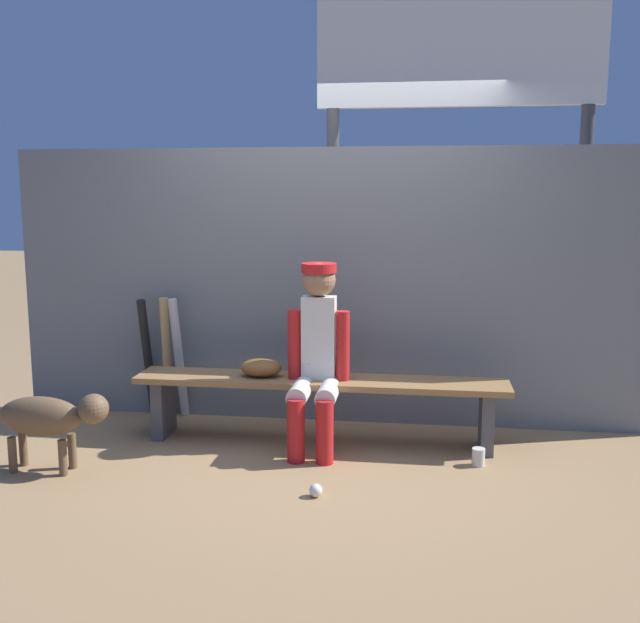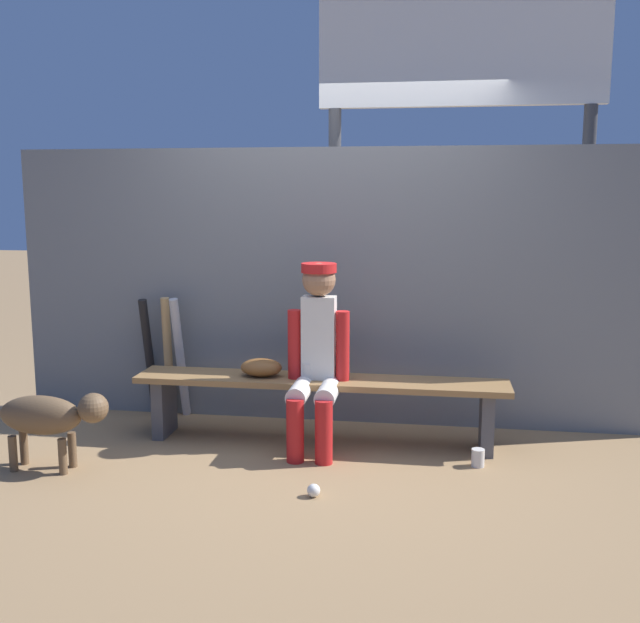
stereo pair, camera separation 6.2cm
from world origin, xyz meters
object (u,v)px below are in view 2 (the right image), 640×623
object	(u,v)px
player_seated	(316,351)
baseball	(314,490)
bat_aluminum_black	(149,357)
scoreboard	(468,86)
cup_on_bench	(307,371)
bat_aluminum_silver	(180,358)
baseball_glove	(261,367)
dugout_bench	(320,392)
dog	(49,416)
bat_wood_tan	(168,357)
cup_on_ground	(478,458)

from	to	relation	value
player_seated	baseball	xyz separation A→B (m)	(0.11, -0.79, -0.62)
bat_aluminum_black	scoreboard	size ratio (longest dim) A/B	0.26
scoreboard	bat_aluminum_black	bearing A→B (deg)	-161.25
bat_aluminum_black	cup_on_bench	xyz separation A→B (m)	(1.28, -0.45, 0.05)
bat_aluminum_silver	baseball_glove	bearing A→B (deg)	-28.04
baseball	cup_on_bench	xyz separation A→B (m)	(-0.18, 0.86, 0.46)
dugout_bench	bat_aluminum_silver	size ratio (longest dim) A/B	2.68
dugout_bench	dog	world-z (taller)	dog
baseball_glove	dugout_bench	bearing A→B (deg)	0.00
bat_aluminum_silver	scoreboard	distance (m)	2.98
bat_aluminum_silver	bat_aluminum_black	bearing A→B (deg)	171.31
baseball_glove	dog	world-z (taller)	baseball_glove
player_seated	dog	bearing A→B (deg)	-157.51
scoreboard	player_seated	bearing A→B (deg)	-126.43
baseball	cup_on_bench	world-z (taller)	cup_on_bench
bat_wood_tan	cup_on_bench	distance (m)	1.21
dog	bat_aluminum_black	bearing A→B (deg)	81.30
bat_wood_tan	bat_aluminum_black	distance (m)	0.15
baseball_glove	bat_aluminum_silver	distance (m)	0.80
bat_wood_tan	bat_aluminum_black	bearing A→B (deg)	175.55
cup_on_ground	scoreboard	xyz separation A→B (m)	(-0.07, 1.48, 2.40)
bat_wood_tan	cup_on_bench	xyz separation A→B (m)	(1.13, -0.44, 0.04)
bat_aluminum_black	dog	distance (m)	1.17
baseball_glove	baseball	bearing A→B (deg)	-60.61
dugout_bench	baseball_glove	bearing A→B (deg)	180.00
bat_wood_tan	bat_aluminum_black	world-z (taller)	bat_wood_tan
cup_on_bench	bat_aluminum_black	bearing A→B (deg)	160.69
player_seated	baseball_glove	distance (m)	0.43
bat_wood_tan	dugout_bench	bearing A→B (deg)	-18.41
cup_on_ground	scoreboard	world-z (taller)	scoreboard
baseball	scoreboard	xyz separation A→B (m)	(0.85, 2.09, 2.42)
cup_on_ground	bat_wood_tan	bearing A→B (deg)	162.91
bat_wood_tan	scoreboard	size ratio (longest dim) A/B	0.26
dugout_bench	scoreboard	distance (m)	2.61
player_seated	baseball_glove	xyz separation A→B (m)	(-0.39, 0.11, -0.15)
bat_wood_tan	dog	size ratio (longest dim) A/B	1.08
dugout_bench	bat_aluminum_black	size ratio (longest dim) A/B	2.76
bat_aluminum_silver	baseball	distance (m)	1.80
cup_on_bench	bat_aluminum_silver	bearing A→B (deg)	158.21
cup_on_bench	cup_on_ground	bearing A→B (deg)	-12.76
bat_aluminum_black	cup_on_bench	bearing A→B (deg)	-19.31
bat_wood_tan	scoreboard	world-z (taller)	scoreboard
player_seated	bat_aluminum_silver	distance (m)	1.21
bat_aluminum_black	dog	xyz separation A→B (m)	(-0.18, -1.15, -0.11)
cup_on_bench	dog	xyz separation A→B (m)	(-1.45, -0.70, -0.16)
player_seated	dog	distance (m)	1.68
bat_wood_tan	dog	world-z (taller)	bat_wood_tan
baseball_glove	dog	xyz separation A→B (m)	(-1.13, -0.74, -0.17)
dog	baseball	bearing A→B (deg)	-5.46
baseball_glove	bat_aluminum_silver	xyz separation A→B (m)	(-0.70, 0.37, -0.04)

